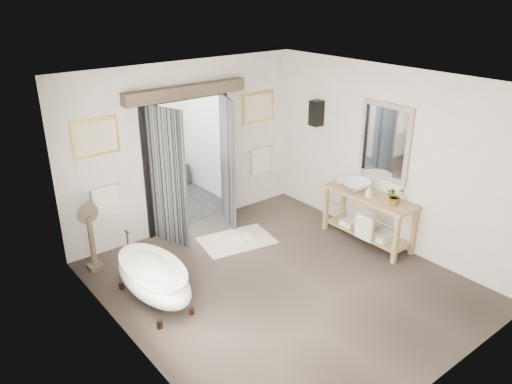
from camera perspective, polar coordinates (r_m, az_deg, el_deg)
ground_plane at (r=7.38m, az=2.95°, el=-10.41°), size 5.00×5.00×0.00m
room_shell at (r=6.44m, az=3.81°, el=2.94°), size 4.52×5.02×2.91m
shower_room at (r=10.03m, az=-12.21°, el=4.08°), size 2.22×2.01×2.51m
back_wall_dressing at (r=8.42m, az=-7.33°, el=5.52°), size 3.82×0.78×2.52m
clawfoot_tub at (r=6.95m, az=-11.67°, el=-9.50°), size 0.71×1.60×0.78m
vanity at (r=8.45m, az=12.68°, el=-2.52°), size 0.57×1.60×0.85m
pedestal_mirror at (r=7.88m, az=-18.26°, el=-5.38°), size 0.32×0.21×1.10m
rug at (r=8.50m, az=-2.23°, el=-5.55°), size 1.33×1.01×0.01m
slippers at (r=8.47m, az=-1.48°, el=-5.39°), size 0.37×0.26×0.05m
basin at (r=8.41m, az=11.36°, el=0.69°), size 0.65×0.65×0.17m
plant at (r=7.99m, az=15.60°, el=-0.40°), size 0.35×0.33×0.31m
soap_bottle_a at (r=8.22m, az=12.82°, el=0.05°), size 0.09×0.09×0.18m
soap_bottle_b at (r=8.68m, az=9.61°, el=1.54°), size 0.15×0.15×0.17m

